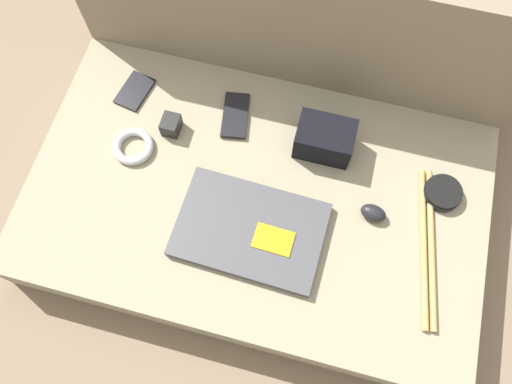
# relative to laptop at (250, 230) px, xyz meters

# --- Properties ---
(ground_plane) EXTENTS (8.00, 8.00, 0.00)m
(ground_plane) POSITION_rel_laptop_xyz_m (-0.01, 0.09, -0.16)
(ground_plane) COLOR #7A6651
(couch_seat) EXTENTS (1.11, 0.67, 0.15)m
(couch_seat) POSITION_rel_laptop_xyz_m (-0.01, 0.09, -0.09)
(couch_seat) COLOR gray
(couch_seat) RESTS_ON ground_plane
(couch_backrest) EXTENTS (1.11, 0.20, 0.51)m
(couch_backrest) POSITION_rel_laptop_xyz_m (-0.01, 0.53, 0.10)
(couch_backrest) COLOR #7F705B
(couch_backrest) RESTS_ON ground_plane
(laptop) EXTENTS (0.35, 0.24, 0.03)m
(laptop) POSITION_rel_laptop_xyz_m (0.00, 0.00, 0.00)
(laptop) COLOR #47474C
(laptop) RESTS_ON couch_seat
(computer_mouse) EXTENTS (0.07, 0.05, 0.03)m
(computer_mouse) POSITION_rel_laptop_xyz_m (0.27, 0.11, 0.00)
(computer_mouse) COLOR black
(computer_mouse) RESTS_ON couch_seat
(speaker_puck) EXTENTS (0.09, 0.09, 0.03)m
(speaker_puck) POSITION_rel_laptop_xyz_m (0.42, 0.21, 0.00)
(speaker_puck) COLOR black
(speaker_puck) RESTS_ON couch_seat
(phone_silver) EXTENTS (0.09, 0.12, 0.01)m
(phone_silver) POSITION_rel_laptop_xyz_m (-0.39, 0.29, -0.01)
(phone_silver) COLOR black
(phone_silver) RESTS_ON couch_seat
(phone_black) EXTENTS (0.08, 0.14, 0.01)m
(phone_black) POSITION_rel_laptop_xyz_m (-0.12, 0.29, -0.01)
(phone_black) COLOR black
(phone_black) RESTS_ON couch_seat
(camera_pouch) EXTENTS (0.14, 0.10, 0.09)m
(camera_pouch) POSITION_rel_laptop_xyz_m (0.12, 0.26, 0.03)
(camera_pouch) COLOR black
(camera_pouch) RESTS_ON couch_seat
(charger_brick) EXTENTS (0.04, 0.05, 0.05)m
(charger_brick) POSITION_rel_laptop_xyz_m (-0.26, 0.21, 0.01)
(charger_brick) COLOR black
(charger_brick) RESTS_ON couch_seat
(cable_coil) EXTENTS (0.10, 0.10, 0.02)m
(cable_coil) POSITION_rel_laptop_xyz_m (-0.34, 0.13, -0.00)
(cable_coil) COLOR #B2B2B7
(cable_coil) RESTS_ON couch_seat
(drumstick_pair) EXTENTS (0.09, 0.38, 0.01)m
(drumstick_pair) POSITION_rel_laptop_xyz_m (0.40, 0.07, -0.00)
(drumstick_pair) COLOR tan
(drumstick_pair) RESTS_ON couch_seat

